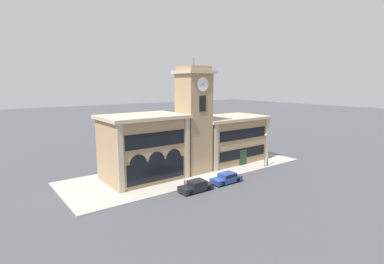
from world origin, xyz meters
The scene contains 10 objects.
ground_plane centered at (0.00, 0.00, 0.00)m, with size 300.00×300.00×0.00m, color #424247.
sidewalk_kerb centered at (0.00, 6.26, 0.07)m, with size 37.24×12.53×0.15m.
clock_tower centered at (0.00, 5.27, 7.82)m, with size 4.69×4.69×16.74m.
town_hall_left_wing centered at (-7.51, 6.87, 4.51)m, with size 11.14×7.94×8.95m.
town_hall_right_wing centered at (8.46, 6.88, 3.87)m, with size 13.03×7.94×7.69m.
parked_car_near centered at (-4.67, -1.33, 0.70)m, with size 4.29×1.90×1.34m.
parked_car_mid centered at (0.48, -1.33, 0.72)m, with size 4.37×1.88×1.36m.
street_lamp centered at (10.46, 0.47, 3.64)m, with size 0.36×0.36×5.25m.
bollard centered at (11.22, 0.59, 0.67)m, with size 0.18×0.18×1.06m.
fire_hydrant centered at (-5.08, 0.52, 0.57)m, with size 0.22×0.22×0.87m.
Camera 1 is at (-26.33, -29.16, 13.16)m, focal length 28.00 mm.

